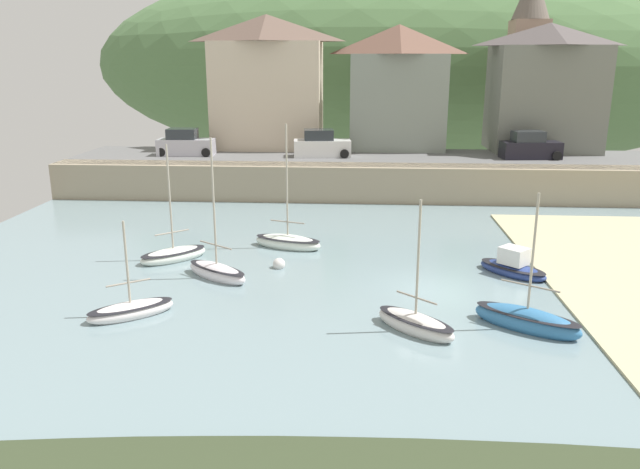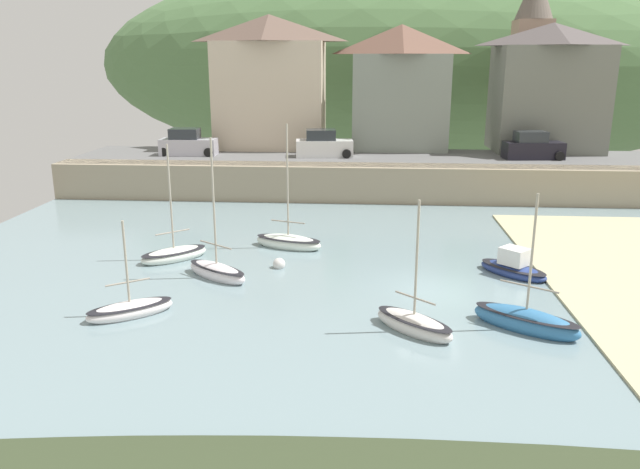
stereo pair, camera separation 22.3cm
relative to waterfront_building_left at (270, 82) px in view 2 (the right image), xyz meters
The scene contains 18 objects.
ground 37.44m from the waterfront_building_left, 71.28° to the right, with size 48.00×41.00×0.61m.
quay_seawall 14.34m from the waterfront_building_left, 36.56° to the right, with size 48.00×9.40×2.40m.
hillside_backdrop 33.59m from the waterfront_building_left, 63.33° to the left, with size 80.00×44.00×24.70m.
waterfront_building_left is the anchor object (origin of this frame).
waterfront_building_centre 10.16m from the waterfront_building_left, ahead, with size 7.56×5.08×9.40m.
waterfront_building_right 21.34m from the waterfront_building_left, ahead, with size 8.15×6.26×9.47m.
church_with_spire 21.27m from the waterfront_building_left, 10.89° to the left, with size 3.00×3.00×13.92m.
dinghy_open_wooden 32.59m from the waterfront_building_left, 65.19° to the right, with size 3.82×3.09×5.13m.
rowboat_small_beached 27.96m from the waterfront_building_left, 58.27° to the right, with size 3.20×3.19×1.37m.
motorboat_with_cabin 25.42m from the waterfront_building_left, 87.17° to the right, with size 3.34×2.78×6.30m.
sailboat_blue_trim 31.63m from the waterfront_building_left, 72.25° to the right, with size 3.10×2.97×4.91m.
sailboat_tall_mast 29.62m from the waterfront_building_left, 92.07° to the right, with size 3.24×2.75×3.82m.
sailboat_white_hull 23.17m from the waterfront_building_left, 93.74° to the right, with size 3.31×3.16×5.68m.
fishing_boat_green 21.20m from the waterfront_building_left, 79.12° to the right, with size 3.78×2.32×6.41m.
parked_car_near_slipway 8.36m from the waterfront_building_left, 140.90° to the right, with size 4.16×1.84×1.95m.
parked_car_by_wall 7.72m from the waterfront_building_left, 44.86° to the right, with size 4.25×2.12×1.95m.
parked_car_end_of_row 20.40m from the waterfront_building_left, 13.05° to the right, with size 4.25×2.10×1.95m.
mooring_buoy 24.24m from the waterfront_building_left, 80.71° to the right, with size 0.57×0.57×0.57m.
Camera 2 is at (-2.80, -24.31, 9.16)m, focal length 34.80 mm.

